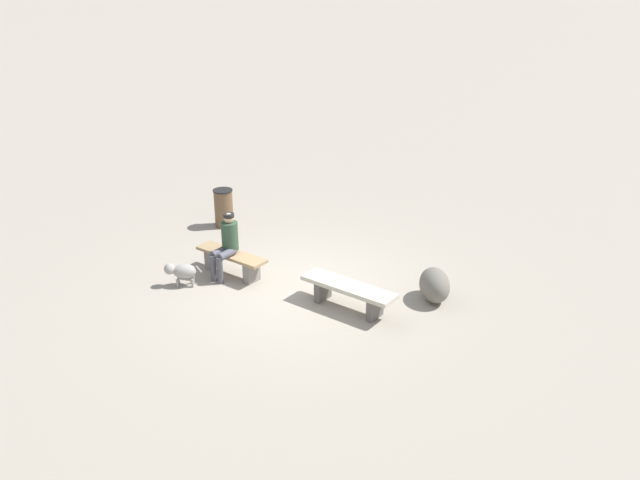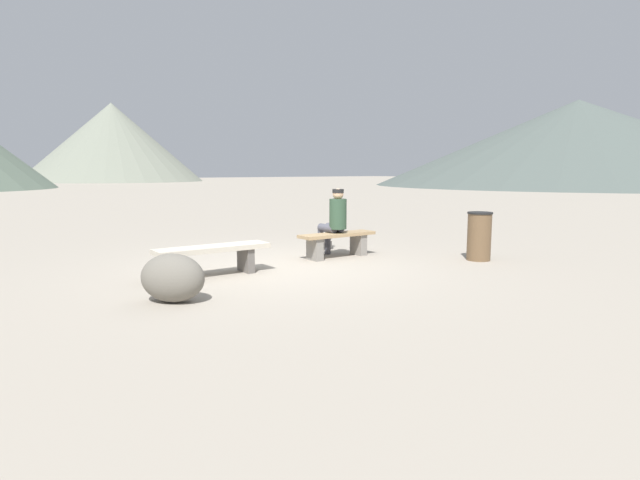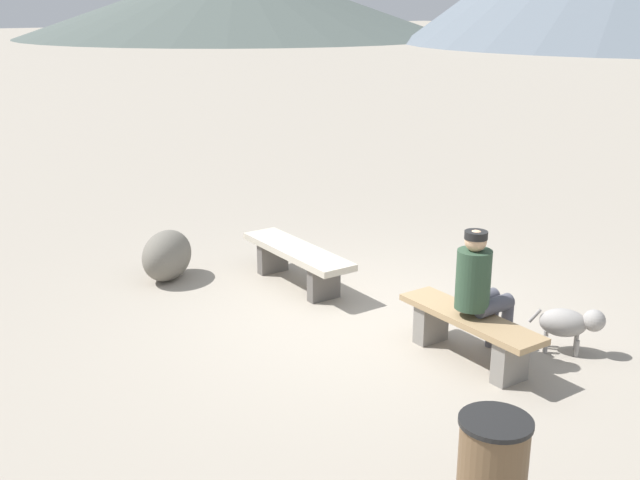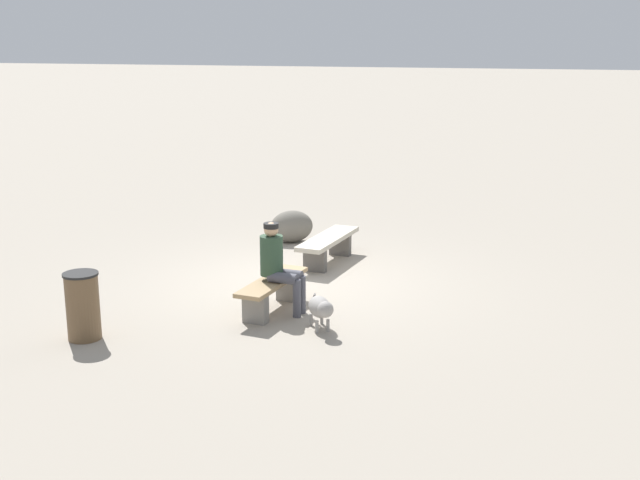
# 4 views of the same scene
# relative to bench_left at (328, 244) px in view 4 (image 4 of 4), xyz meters

# --- Properties ---
(ground) EXTENTS (210.00, 210.00, 0.06)m
(ground) POSITION_rel_bench_left_xyz_m (1.25, -0.09, -0.37)
(ground) COLOR #9E9384
(bench_left) EXTENTS (1.78, 0.53, 0.46)m
(bench_left) POSITION_rel_bench_left_xyz_m (0.00, 0.00, 0.00)
(bench_left) COLOR #605B56
(bench_left) RESTS_ON ground
(bench_right) EXTENTS (1.54, 0.46, 0.45)m
(bench_right) POSITION_rel_bench_left_xyz_m (2.56, 0.11, -0.04)
(bench_right) COLOR gray
(bench_right) RESTS_ON ground
(seated_person) EXTENTS (0.33, 0.62, 1.27)m
(seated_person) POSITION_rel_bench_left_xyz_m (2.58, 0.21, 0.38)
(seated_person) COLOR #2D4733
(seated_person) RESTS_ON ground
(dog) EXTENTS (0.59, 0.51, 0.45)m
(dog) POSITION_rel_bench_left_xyz_m (3.02, 1.00, -0.04)
(dog) COLOR gray
(dog) RESTS_ON ground
(trash_bin) EXTENTS (0.44, 0.44, 0.86)m
(trash_bin) POSITION_rel_bench_left_xyz_m (4.35, -1.68, 0.09)
(trash_bin) COLOR brown
(trash_bin) RESTS_ON ground
(boulder) EXTENTS (0.91, 0.95, 0.60)m
(boulder) POSITION_rel_bench_left_xyz_m (-1.10, -1.12, -0.04)
(boulder) COLOR #6B665B
(boulder) RESTS_ON ground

